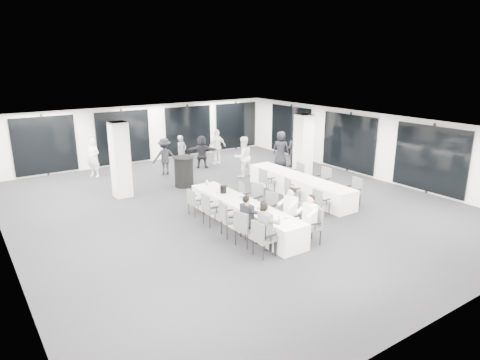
% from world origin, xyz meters
% --- Properties ---
extents(room, '(14.04, 16.04, 2.84)m').
position_xyz_m(room, '(0.89, 1.11, 1.39)').
color(room, '#222227').
rests_on(room, ground).
extents(column_left, '(0.60, 0.60, 2.80)m').
position_xyz_m(column_left, '(-2.80, 3.20, 1.40)').
color(column_left, silver).
rests_on(column_left, floor).
extents(column_right, '(0.60, 0.60, 2.80)m').
position_xyz_m(column_right, '(4.20, 1.00, 1.40)').
color(column_right, silver).
rests_on(column_right, floor).
extents(banquet_table_main, '(0.90, 5.00, 0.75)m').
position_xyz_m(banquet_table_main, '(-0.72, -1.74, 0.38)').
color(banquet_table_main, white).
rests_on(banquet_table_main, floor).
extents(banquet_table_side, '(0.90, 5.00, 0.75)m').
position_xyz_m(banquet_table_side, '(2.72, -0.44, 0.38)').
color(banquet_table_side, white).
rests_on(banquet_table_side, floor).
extents(cocktail_table, '(0.86, 0.86, 1.20)m').
position_xyz_m(cocktail_table, '(-0.29, 3.07, 0.61)').
color(cocktail_table, black).
rests_on(cocktail_table, floor).
extents(chair_main_left_near, '(0.53, 0.58, 0.99)m').
position_xyz_m(chair_main_left_near, '(-1.55, -3.78, 0.56)').
color(chair_main_left_near, '#4F5156').
rests_on(chair_main_left_near, floor).
extents(chair_main_left_second, '(0.62, 0.65, 1.02)m').
position_xyz_m(chair_main_left_second, '(-1.55, -2.98, 0.58)').
color(chair_main_left_second, '#4F5156').
rests_on(chair_main_left_second, floor).
extents(chair_main_left_mid, '(0.61, 0.65, 1.04)m').
position_xyz_m(chair_main_left_mid, '(-1.56, -2.17, 0.60)').
color(chair_main_left_mid, '#4F5156').
rests_on(chair_main_left_mid, floor).
extents(chair_main_left_fourth, '(0.51, 0.57, 0.99)m').
position_xyz_m(chair_main_left_fourth, '(-1.55, -1.12, 0.57)').
color(chair_main_left_fourth, '#4F5156').
rests_on(chair_main_left_fourth, floor).
extents(chair_main_left_far, '(0.48, 0.53, 0.88)m').
position_xyz_m(chair_main_left_far, '(-1.54, -0.11, 0.50)').
color(chair_main_left_far, '#4F5156').
rests_on(chair_main_left_far, floor).
extents(chair_main_right_near, '(0.62, 0.66, 1.04)m').
position_xyz_m(chair_main_right_near, '(0.12, -3.90, 0.60)').
color(chair_main_right_near, '#4F5156').
rests_on(chair_main_right_near, floor).
extents(chair_main_right_second, '(0.55, 0.60, 0.98)m').
position_xyz_m(chair_main_right_second, '(0.12, -3.09, 0.56)').
color(chair_main_right_second, '#4F5156').
rests_on(chair_main_right_second, floor).
extents(chair_main_right_mid, '(0.59, 0.62, 0.97)m').
position_xyz_m(chair_main_right_mid, '(0.12, -1.96, 0.55)').
color(chair_main_right_mid, '#4F5156').
rests_on(chair_main_right_mid, floor).
extents(chair_main_right_fourth, '(0.61, 0.65, 1.04)m').
position_xyz_m(chair_main_right_fourth, '(0.12, -1.14, 0.59)').
color(chair_main_right_fourth, '#4F5156').
rests_on(chair_main_right_fourth, floor).
extents(chair_main_right_far, '(0.51, 0.54, 0.86)m').
position_xyz_m(chair_main_right_far, '(0.11, -0.23, 0.49)').
color(chair_main_right_far, '#4F5156').
rests_on(chair_main_right_far, floor).
extents(chair_side_left_near, '(0.45, 0.50, 0.88)m').
position_xyz_m(chair_side_left_near, '(1.89, -2.39, 0.50)').
color(chair_side_left_near, '#4F5156').
rests_on(chair_side_left_near, floor).
extents(chair_side_left_mid, '(0.55, 0.58, 0.91)m').
position_xyz_m(chair_side_left_mid, '(1.89, -0.94, 0.52)').
color(chair_side_left_mid, '#4F5156').
rests_on(chair_side_left_mid, floor).
extents(chair_side_left_far, '(0.48, 0.54, 0.95)m').
position_xyz_m(chair_side_left_far, '(1.88, 0.52, 0.54)').
color(chair_side_left_far, '#4F5156').
rests_on(chair_side_left_far, floor).
extents(chair_side_right_near, '(0.56, 0.60, 0.98)m').
position_xyz_m(chair_side_right_near, '(3.55, -2.37, 0.56)').
color(chair_side_right_near, '#4F5156').
rests_on(chair_side_right_near, floor).
extents(chair_side_right_mid, '(0.55, 0.61, 1.04)m').
position_xyz_m(chair_side_right_mid, '(3.56, -0.86, 0.59)').
color(chair_side_right_mid, '#4F5156').
rests_on(chair_side_right_mid, floor).
extents(chair_side_right_far, '(0.49, 0.54, 0.93)m').
position_xyz_m(chair_side_right_far, '(3.55, 0.56, 0.53)').
color(chair_side_right_far, '#4F5156').
rests_on(chair_side_right_far, floor).
extents(seated_guest_a, '(0.50, 0.38, 1.44)m').
position_xyz_m(seated_guest_a, '(-1.38, -3.77, 0.81)').
color(seated_guest_a, slate).
rests_on(seated_guest_a, floor).
extents(seated_guest_b, '(0.50, 0.38, 1.44)m').
position_xyz_m(seated_guest_b, '(-1.38, -2.96, 0.81)').
color(seated_guest_b, black).
rests_on(seated_guest_b, floor).
extents(seated_guest_c, '(0.50, 0.38, 1.44)m').
position_xyz_m(seated_guest_c, '(-0.05, -3.88, 0.81)').
color(seated_guest_c, white).
rests_on(seated_guest_c, floor).
extents(seated_guest_d, '(0.50, 0.38, 1.44)m').
position_xyz_m(seated_guest_d, '(-0.05, -3.08, 0.81)').
color(seated_guest_d, white).
rests_on(seated_guest_d, floor).
extents(standing_guest_a, '(0.77, 0.69, 1.75)m').
position_xyz_m(standing_guest_a, '(1.00, 5.82, 0.87)').
color(standing_guest_a, slate).
rests_on(standing_guest_a, floor).
extents(standing_guest_b, '(1.00, 0.64, 2.01)m').
position_xyz_m(standing_guest_b, '(2.49, 2.92, 1.00)').
color(standing_guest_b, white).
rests_on(standing_guest_b, floor).
extents(standing_guest_c, '(1.29, 0.83, 1.85)m').
position_xyz_m(standing_guest_c, '(-0.16, 5.17, 0.92)').
color(standing_guest_c, black).
rests_on(standing_guest_c, floor).
extents(standing_guest_d, '(1.21, 0.77, 1.94)m').
position_xyz_m(standing_guest_d, '(2.75, 5.49, 0.97)').
color(standing_guest_d, white).
rests_on(standing_guest_d, floor).
extents(standing_guest_e, '(0.94, 1.08, 1.90)m').
position_xyz_m(standing_guest_e, '(5.04, 3.44, 0.95)').
color(standing_guest_e, black).
rests_on(standing_guest_e, floor).
extents(standing_guest_f, '(1.68, 1.42, 1.76)m').
position_xyz_m(standing_guest_f, '(1.79, 5.28, 0.88)').
color(standing_guest_f, black).
rests_on(standing_guest_f, floor).
extents(standing_guest_g, '(0.86, 0.89, 1.89)m').
position_xyz_m(standing_guest_g, '(-2.86, 6.59, 0.95)').
color(standing_guest_g, white).
rests_on(standing_guest_g, floor).
extents(standing_guest_h, '(1.01, 1.10, 1.96)m').
position_xyz_m(standing_guest_h, '(5.52, 3.02, 0.98)').
color(standing_guest_h, black).
rests_on(standing_guest_h, floor).
extents(ice_bucket_near, '(0.20, 0.20, 0.23)m').
position_xyz_m(ice_bucket_near, '(-0.65, -2.65, 0.86)').
color(ice_bucket_near, black).
rests_on(ice_bucket_near, banquet_table_main).
extents(ice_bucket_far, '(0.22, 0.22, 0.25)m').
position_xyz_m(ice_bucket_far, '(-0.72, -0.58, 0.88)').
color(ice_bucket_far, black).
rests_on(ice_bucket_far, banquet_table_main).
extents(water_bottle_a, '(0.07, 0.07, 0.21)m').
position_xyz_m(water_bottle_a, '(-0.92, -3.70, 0.85)').
color(water_bottle_a, silver).
rests_on(water_bottle_a, banquet_table_main).
extents(water_bottle_b, '(0.07, 0.07, 0.24)m').
position_xyz_m(water_bottle_b, '(-0.62, -1.49, 0.87)').
color(water_bottle_b, silver).
rests_on(water_bottle_b, banquet_table_main).
extents(water_bottle_c, '(0.07, 0.07, 0.23)m').
position_xyz_m(water_bottle_c, '(-0.79, 0.35, 0.86)').
color(water_bottle_c, silver).
rests_on(water_bottle_c, banquet_table_main).
extents(plate_a, '(0.20, 0.20, 0.03)m').
position_xyz_m(plate_a, '(-0.86, -3.30, 0.76)').
color(plate_a, white).
rests_on(plate_a, banquet_table_main).
extents(plate_b, '(0.21, 0.21, 0.03)m').
position_xyz_m(plate_b, '(-0.54, -3.53, 0.76)').
color(plate_b, white).
rests_on(plate_b, banquet_table_main).
extents(plate_c, '(0.19, 0.19, 0.03)m').
position_xyz_m(plate_c, '(-0.67, -2.46, 0.76)').
color(plate_c, white).
rests_on(plate_c, banquet_table_main).
extents(wine_glass, '(0.08, 0.08, 0.20)m').
position_xyz_m(wine_glass, '(-0.53, -4.01, 0.90)').
color(wine_glass, silver).
rests_on(wine_glass, banquet_table_main).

